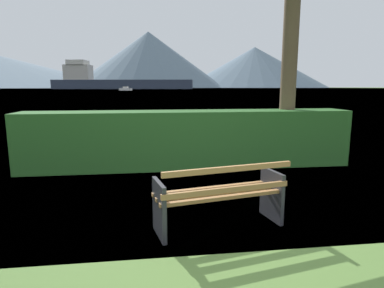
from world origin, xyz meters
name	(u,v)px	position (x,y,z in m)	size (l,w,h in m)	color
ground_plane	(218,226)	(0.00, 0.00, 0.00)	(1400.00, 1400.00, 0.00)	#567A38
water_surface	(150,89)	(0.00, 309.30, 0.00)	(620.00, 620.00, 0.00)	slate
park_bench	(220,196)	(0.01, -0.06, 0.42)	(1.71, 0.89, 0.87)	#A0703F
hedge_row	(188,139)	(0.00, 3.22, 0.62)	(7.21, 0.87, 1.25)	#285B23
cargo_ship_large	(112,81)	(-28.66, 253.13, 6.01)	(106.92, 32.18, 21.50)	#2D384C
fishing_boat_near	(126,89)	(-11.50, 150.16, 0.69)	(6.21, 5.41, 1.86)	silver
distant_hills	(110,67)	(-63.78, 554.98, 34.02)	(771.52, 415.55, 89.41)	slate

